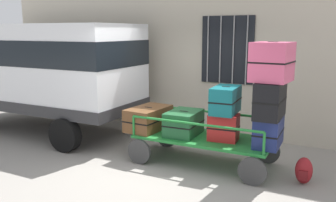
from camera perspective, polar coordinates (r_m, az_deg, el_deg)
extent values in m
plane|color=gray|center=(6.72, -0.65, -10.07)|extent=(40.00, 40.00, 0.00)
cube|color=#BCB29E|center=(8.54, 7.21, 11.49)|extent=(12.00, 0.30, 5.00)
cube|color=black|center=(8.26, 9.36, 7.98)|extent=(1.20, 0.04, 1.50)
cylinder|color=gray|center=(8.37, 6.31, 8.10)|extent=(0.03, 0.03, 1.50)
cylinder|color=gray|center=(8.27, 8.28, 8.01)|extent=(0.03, 0.03, 1.50)
cylinder|color=gray|center=(8.18, 10.28, 7.92)|extent=(0.03, 0.03, 1.50)
cylinder|color=gray|center=(8.10, 12.33, 7.81)|extent=(0.03, 0.03, 1.50)
cube|color=silver|center=(9.13, -19.35, 5.33)|extent=(4.77, 1.92, 1.92)
cube|color=black|center=(9.11, -19.49, 7.42)|extent=(4.79, 1.94, 0.55)
cube|color=#2D2D30|center=(9.24, -19.02, 0.15)|extent=(4.81, 1.96, 0.24)
cylinder|color=black|center=(7.62, -15.98, -5.16)|extent=(0.70, 0.22, 0.70)
cube|color=#1E722D|center=(6.67, 5.66, -5.83)|extent=(2.47, 1.07, 0.05)
cylinder|color=#383838|center=(5.96, 13.20, -10.80)|extent=(0.47, 0.06, 0.47)
cylinder|color=#383838|center=(6.98, 15.43, -7.63)|extent=(0.47, 0.06, 0.47)
cylinder|color=#383838|center=(6.72, -4.60, -7.99)|extent=(0.47, 0.06, 0.47)
cylinder|color=#383838|center=(7.64, -0.22, -5.59)|extent=(0.47, 0.06, 0.47)
cylinder|color=#1E722D|center=(5.83, 14.95, -6.55)|extent=(0.04, 0.04, 0.36)
cylinder|color=#1E722D|center=(6.77, 16.74, -4.20)|extent=(0.04, 0.04, 0.36)
cylinder|color=#1E722D|center=(6.71, -5.46, -3.91)|extent=(0.04, 0.04, 0.36)
cylinder|color=#1E722D|center=(7.54, -1.42, -2.19)|extent=(0.04, 0.04, 0.36)
cylinder|color=#1E722D|center=(6.12, 4.02, -3.60)|extent=(2.39, 0.04, 0.04)
cylinder|color=#1E722D|center=(7.02, 7.20, -1.76)|extent=(2.39, 0.04, 0.04)
cube|color=brown|center=(7.08, -3.09, -2.75)|extent=(0.64, 0.99, 0.44)
cube|color=black|center=(7.08, -3.09, -2.75)|extent=(0.65, 1.00, 0.02)
cube|color=black|center=(7.03, -3.11, -1.06)|extent=(0.16, 0.04, 0.02)
cube|color=#194C28|center=(6.71, 2.51, -3.49)|extent=(0.56, 0.79, 0.44)
cube|color=black|center=(6.71, 2.51, -3.49)|extent=(0.57, 0.80, 0.02)
cube|color=black|center=(6.66, 2.52, -1.68)|extent=(0.16, 0.03, 0.02)
cube|color=#B21E1E|center=(6.44, 8.78, -4.10)|extent=(0.53, 0.41, 0.47)
cube|color=black|center=(6.44, 8.78, -4.10)|extent=(0.54, 0.42, 0.02)
cube|color=black|center=(6.39, 8.84, -2.10)|extent=(0.16, 0.04, 0.02)
cube|color=#0F5960|center=(6.39, 9.09, 0.16)|extent=(0.45, 0.74, 0.47)
cube|color=black|center=(6.39, 9.09, 0.16)|extent=(0.46, 0.75, 0.02)
cube|color=black|center=(6.36, 9.15, 2.19)|extent=(0.14, 0.04, 0.02)
cube|color=navy|center=(6.30, 15.61, -4.69)|extent=(0.42, 0.75, 0.48)
cube|color=black|center=(6.30, 15.61, -4.69)|extent=(0.43, 0.76, 0.02)
cube|color=black|center=(6.24, 15.72, -2.61)|extent=(0.14, 0.03, 0.02)
cube|color=black|center=(6.16, 15.84, 0.19)|extent=(0.41, 0.79, 0.60)
cube|color=black|center=(6.16, 15.84, 0.19)|extent=(0.42, 0.80, 0.02)
cube|color=black|center=(6.12, 15.99, 2.91)|extent=(0.14, 0.03, 0.02)
cube|color=#CC4C72|center=(6.08, 16.14, 5.97)|extent=(0.64, 0.72, 0.63)
cube|color=black|center=(6.08, 16.14, 5.97)|extent=(0.65, 0.73, 0.02)
cube|color=black|center=(6.06, 16.30, 8.90)|extent=(0.16, 0.04, 0.02)
ellipsoid|color=maroon|center=(6.27, 20.69, -10.25)|extent=(0.27, 0.19, 0.44)
cube|color=maroon|center=(6.20, 20.56, -10.93)|extent=(0.14, 0.06, 0.15)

